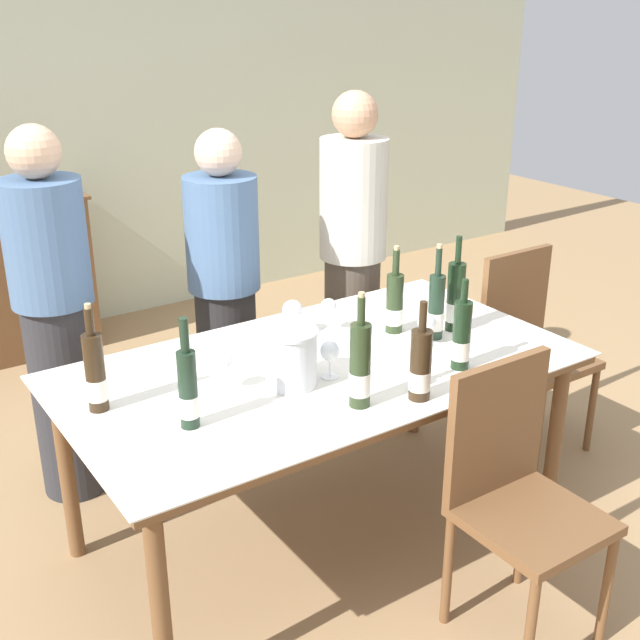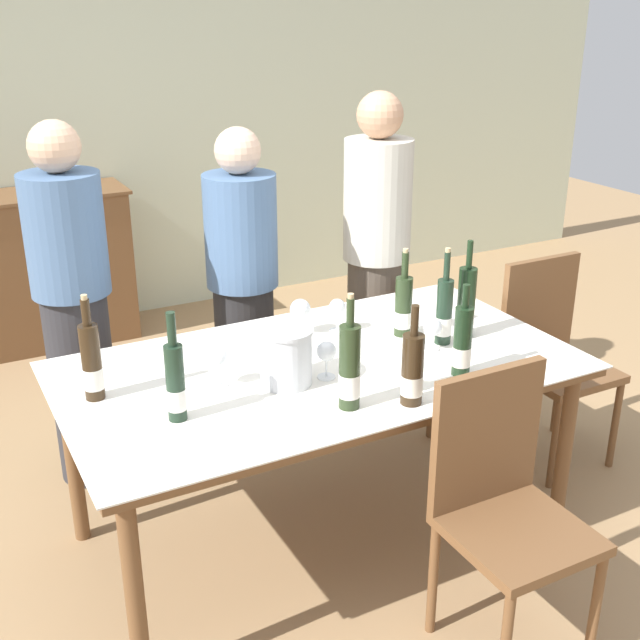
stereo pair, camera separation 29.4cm
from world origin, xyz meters
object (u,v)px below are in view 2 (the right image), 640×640
at_px(dining_table, 320,380).
at_px(wine_glass_3, 337,309).
at_px(ice_bucket, 286,355).
at_px(wine_glass_0, 432,328).
at_px(wine_bottle_5, 403,307).
at_px(person_guest_right, 376,262).
at_px(sideboard_cabinet, 2,275).
at_px(person_guest_left, 243,295).
at_px(wine_glass_2, 326,353).
at_px(wine_glass_4, 219,359).
at_px(person_host, 74,310).
at_px(wine_glass_1, 300,310).
at_px(chair_near_front, 503,496).
at_px(wine_bottle_0, 175,383).
at_px(wine_bottle_2, 92,363).
at_px(wine_bottle_3, 350,369).
at_px(wine_bottle_6, 412,371).
at_px(wine_bottle_4, 462,343).
at_px(wine_bottle_7, 444,312).
at_px(wine_bottle_1, 466,304).

bearing_deg(dining_table, wine_glass_3, 49.65).
relative_size(ice_bucket, wine_glass_0, 1.59).
relative_size(wine_bottle_5, person_guest_right, 0.22).
relative_size(sideboard_cabinet, wine_glass_0, 11.95).
relative_size(sideboard_cabinet, person_guest_left, 1.02).
relative_size(ice_bucket, wine_glass_2, 1.48).
height_order(wine_bottle_5, person_guest_left, person_guest_left).
distance_m(dining_table, wine_bottle_5, 0.48).
bearing_deg(sideboard_cabinet, wine_glass_4, -80.41).
relative_size(sideboard_cabinet, person_guest_right, 0.95).
distance_m(ice_bucket, wine_glass_3, 0.51).
distance_m(wine_glass_0, person_host, 1.52).
bearing_deg(person_guest_right, wine_glass_2, -130.26).
distance_m(wine_glass_1, wine_glass_2, 0.42).
xyz_separation_m(dining_table, wine_glass_4, (-0.40, 0.01, 0.17)).
distance_m(wine_glass_4, chair_near_front, 1.07).
xyz_separation_m(sideboard_cabinet, person_guest_left, (0.87, -1.73, 0.28)).
relative_size(wine_bottle_0, wine_glass_0, 2.86).
xyz_separation_m(wine_glass_4, person_host, (-0.32, 0.89, -0.07)).
xyz_separation_m(wine_bottle_2, wine_bottle_3, (0.74, -0.47, 0.01)).
bearing_deg(person_guest_left, wine_glass_0, -66.16).
bearing_deg(wine_glass_2, wine_bottle_3, -99.47).
height_order(wine_bottle_6, person_host, person_host).
distance_m(wine_bottle_0, wine_glass_4, 0.27).
height_order(wine_bottle_4, wine_glass_3, wine_bottle_4).
bearing_deg(wine_bottle_2, wine_glass_2, -16.64).
bearing_deg(person_host, wine_glass_2, -55.97).
height_order(wine_bottle_0, wine_bottle_7, wine_bottle_7).
distance_m(wine_bottle_1, wine_bottle_4, 0.37).
relative_size(wine_bottle_0, wine_bottle_2, 0.99).
bearing_deg(wine_bottle_0, person_host, 95.77).
relative_size(dining_table, wine_bottle_4, 5.54).
bearing_deg(wine_bottle_6, wine_bottle_1, 36.72).
bearing_deg(wine_glass_4, wine_bottle_7, -3.76).
relative_size(wine_bottle_5, wine_bottle_6, 1.03).
bearing_deg(wine_glass_3, wine_glass_0, -54.54).
distance_m(sideboard_cabinet, dining_table, 2.71).
height_order(ice_bucket, wine_bottle_6, wine_bottle_6).
distance_m(wine_bottle_6, wine_glass_2, 0.35).
relative_size(ice_bucket, person_guest_left, 0.14).
bearing_deg(wine_bottle_0, wine_bottle_3, -19.56).
distance_m(wine_bottle_3, wine_glass_3, 0.66).
height_order(wine_bottle_4, wine_glass_1, wine_bottle_4).
relative_size(wine_bottle_6, person_guest_left, 0.23).
height_order(ice_bucket, wine_bottle_7, wine_bottle_7).
distance_m(wine_bottle_6, wine_bottle_7, 0.54).
bearing_deg(person_guest_right, sideboard_cabinet, 131.51).
relative_size(wine_bottle_1, person_host, 0.25).
distance_m(wine_bottle_3, wine_bottle_4, 0.49).
relative_size(sideboard_cabinet, person_host, 0.98).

